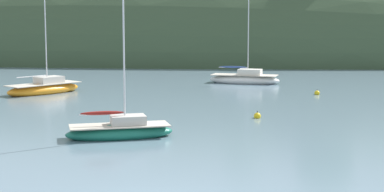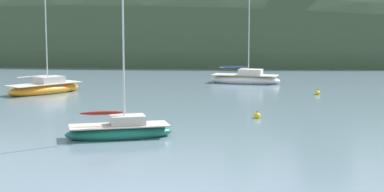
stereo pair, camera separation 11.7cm
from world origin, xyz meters
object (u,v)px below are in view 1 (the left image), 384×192
Objects in this scene: sailboat_grey_yawl at (245,79)px; mooring_buoy_channel at (317,93)px; sailboat_red_portside at (120,131)px; sailboat_teal_outer at (44,88)px; mooring_buoy_inner at (257,116)px.

sailboat_grey_yawl reaches higher than mooring_buoy_channel.
sailboat_red_portside is at bearing -123.89° from mooring_buoy_channel.
mooring_buoy_channel is (5.71, -8.61, -0.30)m from sailboat_grey_yawl.
sailboat_grey_yawl is at bearing 123.53° from mooring_buoy_channel.
sailboat_red_portside is at bearing -61.91° from sailboat_teal_outer.
sailboat_teal_outer reaches higher than sailboat_red_portside.
sailboat_teal_outer is 17.96× the size of mooring_buoy_inner.
sailboat_grey_yawl is at bearing 75.69° from sailboat_red_portside.
sailboat_grey_yawl is (16.86, 9.18, 0.01)m from sailboat_teal_outer.
sailboat_red_portside is 20.87m from sailboat_teal_outer.
sailboat_teal_outer is 20.77m from mooring_buoy_inner.
sailboat_teal_outer is 19.20m from sailboat_grey_yawl.
sailboat_red_portside is at bearing -137.50° from mooring_buoy_inner.
sailboat_grey_yawl is 17.99× the size of mooring_buoy_channel.
sailboat_red_portside is 22.86m from mooring_buoy_channel.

